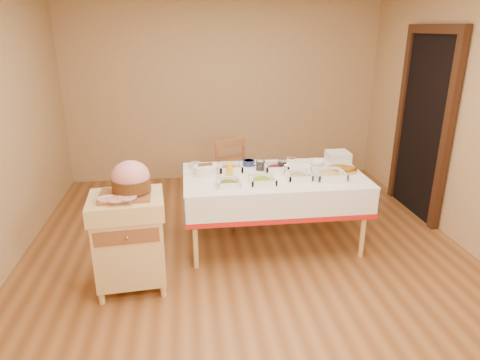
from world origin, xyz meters
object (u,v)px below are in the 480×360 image
object	(u,v)px
dining_table	(273,189)
mustard_bottle	(230,170)
brass_platter	(340,170)
plate_stack	(338,157)
dining_chair	(236,180)
bread_basket	(205,170)
butcher_cart	(129,237)
ham_on_board	(130,181)
preserve_jar_left	(260,165)
preserve_jar_right	(282,165)

from	to	relation	value
dining_table	mustard_bottle	distance (m)	0.51
dining_table	brass_platter	size ratio (longest dim) A/B	5.22
dining_table	brass_platter	xyz separation A→B (m)	(0.70, 0.01, 0.18)
plate_stack	dining_chair	bearing A→B (deg)	164.58
bread_basket	brass_platter	size ratio (longest dim) A/B	0.69
butcher_cart	dining_chair	xyz separation A→B (m)	(1.08, 1.31, -0.00)
dining_chair	plate_stack	xyz separation A→B (m)	(1.10, -0.30, 0.33)
dining_table	ham_on_board	bearing A→B (deg)	-154.62
dining_chair	plate_stack	distance (m)	1.18
bread_basket	plate_stack	xyz separation A→B (m)	(1.48, 0.23, 0.01)
dining_chair	plate_stack	size ratio (longest dim) A/B	3.96
dining_chair	preserve_jar_left	xyz separation A→B (m)	(0.20, -0.47, 0.33)
preserve_jar_right	bread_basket	world-z (taller)	preserve_jar_right
dining_table	bread_basket	xyz separation A→B (m)	(-0.69, 0.11, 0.21)
plate_stack	ham_on_board	bearing A→B (deg)	-155.42
preserve_jar_right	mustard_bottle	xyz separation A→B (m)	(-0.56, -0.14, 0.02)
dining_table	dining_chair	world-z (taller)	dining_chair
ham_on_board	bread_basket	distance (m)	1.00
preserve_jar_left	brass_platter	bearing A→B (deg)	-11.29
mustard_bottle	preserve_jar_right	bearing A→B (deg)	14.08
dining_table	butcher_cart	size ratio (longest dim) A/B	2.12
plate_stack	preserve_jar_left	bearing A→B (deg)	-169.19
preserve_jar_left	plate_stack	world-z (taller)	preserve_jar_left
dining_chair	plate_stack	bearing A→B (deg)	-15.42
dining_table	preserve_jar_left	size ratio (longest dim) A/B	14.59
ham_on_board	bread_basket	size ratio (longest dim) A/B	1.83
dining_table	bread_basket	distance (m)	0.72
ham_on_board	preserve_jar_left	xyz separation A→B (m)	(1.23, 0.80, -0.17)
butcher_cart	brass_platter	world-z (taller)	butcher_cart
butcher_cart	ham_on_board	size ratio (longest dim) A/B	1.95
brass_platter	bread_basket	bearing A→B (deg)	175.79
butcher_cart	ham_on_board	xyz separation A→B (m)	(0.04, 0.04, 0.50)
ham_on_board	preserve_jar_left	distance (m)	1.48
preserve_jar_right	plate_stack	xyz separation A→B (m)	(0.68, 0.22, 0.00)
preserve_jar_right	brass_platter	xyz separation A→B (m)	(0.59, -0.11, -0.04)
mustard_bottle	plate_stack	xyz separation A→B (m)	(1.24, 0.36, -0.02)
mustard_bottle	plate_stack	bearing A→B (deg)	16.17
dining_chair	preserve_jar_right	distance (m)	0.75
dining_chair	ham_on_board	size ratio (longest dim) A/B	2.13
brass_platter	plate_stack	bearing A→B (deg)	75.11
preserve_jar_left	plate_stack	distance (m)	0.92
butcher_cart	preserve_jar_left	bearing A→B (deg)	33.31
dining_chair	preserve_jar_right	world-z (taller)	dining_chair
ham_on_board	bread_basket	bearing A→B (deg)	48.74
dining_table	bread_basket	bearing A→B (deg)	171.10
ham_on_board	brass_platter	size ratio (longest dim) A/B	1.27
preserve_jar_left	preserve_jar_right	bearing A→B (deg)	-12.07
butcher_cart	mustard_bottle	xyz separation A→B (m)	(0.93, 0.65, 0.35)
preserve_jar_right	dining_chair	bearing A→B (deg)	128.64
dining_table	brass_platter	distance (m)	0.73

